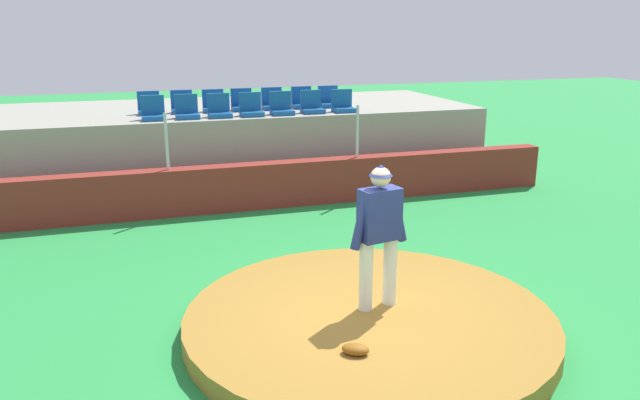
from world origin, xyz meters
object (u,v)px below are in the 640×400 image
stadium_chair_0 (153,112)px  stadium_chair_8 (182,106)px  stadium_chair_4 (281,107)px  baseball (369,266)px  stadium_chair_1 (187,111)px  stadium_chair_5 (312,106)px  stadium_chair_12 (302,101)px  stadium_chair_13 (329,100)px  fielding_glove (355,349)px  stadium_chair_6 (343,105)px  stadium_chair_10 (242,104)px  stadium_chair_9 (214,105)px  stadium_chair_11 (273,102)px  stadium_chair_2 (219,110)px  stadium_chair_3 (251,109)px  stadium_chair_7 (149,107)px  pitcher (379,226)px

stadium_chair_0 → stadium_chair_8: same height
stadium_chair_0 → stadium_chair_4: size_ratio=1.00×
baseball → stadium_chair_1: (-1.91, 5.67, 1.60)m
stadium_chair_5 → stadium_chair_12: 0.88m
stadium_chair_0 → stadium_chair_4: bearing=179.4°
stadium_chair_0 → stadium_chair_13: 4.26m
baseball → fielding_glove: 2.48m
stadium_chair_0 → stadium_chair_6: (4.20, -0.04, 0.00)m
stadium_chair_4 → stadium_chair_10: (-0.71, 0.91, 0.00)m
baseball → stadium_chair_5: stadium_chair_5 is taller
stadium_chair_10 → stadium_chair_9: bearing=1.9°
baseball → stadium_chair_4: stadium_chair_4 is taller
stadium_chair_10 → stadium_chair_5: bearing=148.5°
stadium_chair_11 → stadium_chair_4: bearing=88.8°
stadium_chair_5 → stadium_chair_13: same height
stadium_chair_5 → stadium_chair_13: bearing=-128.6°
fielding_glove → stadium_chair_2: stadium_chair_2 is taller
stadium_chair_0 → stadium_chair_3: bearing=179.0°
stadium_chair_7 → stadium_chair_12: (3.54, 0.00, 0.00)m
stadium_chair_9 → stadium_chair_10: bearing=-178.1°
baseball → stadium_chair_4: 5.86m
stadium_chair_1 → stadium_chair_10: bearing=-147.1°
stadium_chair_11 → stadium_chair_13: (1.39, -0.02, 0.00)m
stadium_chair_9 → stadium_chair_10: (0.66, 0.02, 0.00)m
stadium_chair_5 → stadium_chair_7: bearing=-14.1°
stadium_chair_8 → stadium_chair_4: bearing=155.7°
stadium_chair_6 → stadium_chair_12: size_ratio=1.00×
stadium_chair_8 → stadium_chair_9: size_ratio=1.00×
stadium_chair_10 → stadium_chair_12: bearing=-179.6°
baseball → stadium_chair_11: (0.16, 6.55, 1.60)m
stadium_chair_6 → stadium_chair_3: bearing=0.0°
stadium_chair_2 → stadium_chair_3: (0.69, -0.02, 0.00)m
stadium_chair_3 → stadium_chair_8: size_ratio=1.00×
stadium_chair_2 → stadium_chair_5: 2.09m
stadium_chair_2 → stadium_chair_3: size_ratio=1.00×
pitcher → stadium_chair_7: bearing=95.0°
stadium_chair_6 → stadium_chair_5: bearing=-3.7°
stadium_chair_0 → stadium_chair_7: bearing=-87.5°
fielding_glove → stadium_chair_12: size_ratio=0.60×
stadium_chair_1 → stadium_chair_3: 1.37m
stadium_chair_1 → stadium_chair_11: same height
stadium_chair_10 → stadium_chair_4: bearing=127.7°
fielding_glove → stadium_chair_4: bearing=111.0°
stadium_chair_5 → stadium_chair_13: 1.11m
stadium_chair_1 → stadium_chair_8: (-0.01, 0.89, 0.00)m
stadium_chair_0 → stadium_chair_9: 1.64m
stadium_chair_0 → stadium_chair_12: size_ratio=1.00×
stadium_chair_8 → stadium_chair_13: 3.48m
stadium_chair_2 → baseball: bearing=102.3°
stadium_chair_2 → stadium_chair_6: bearing=179.6°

